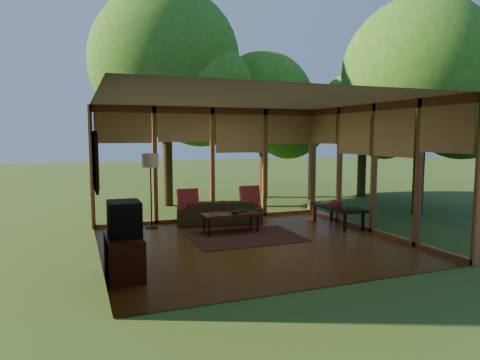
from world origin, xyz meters
name	(u,v)px	position (x,y,z in m)	size (l,w,h in m)	color
floor	(253,244)	(0.00, 0.00, 0.00)	(5.50, 5.50, 0.00)	brown
ceiling	(253,99)	(0.00, 0.00, 2.70)	(5.50, 5.50, 0.00)	white
wall_left	(97,178)	(-2.75, 0.00, 1.35)	(0.04, 5.00, 2.70)	silver
wall_front	(327,188)	(0.00, -2.50, 1.35)	(5.50, 0.04, 2.70)	silver
window_wall_back	(212,164)	(0.00, 2.50, 1.35)	(5.50, 0.12, 2.70)	brown
window_wall_right	(374,169)	(2.75, 0.00, 1.35)	(0.12, 5.00, 2.70)	brown
exterior_lawn	(352,183)	(8.00, 8.00, -0.01)	(40.00, 40.00, 0.00)	#375520
tree_nw	(165,63)	(-0.57, 5.07, 4.08)	(4.27, 4.27, 6.22)	#3B2B15
tree_ne	(263,103)	(2.75, 5.67, 3.10)	(3.31, 3.31, 4.76)	#3B2B15
tree_se	(420,75)	(5.16, 1.37, 3.56)	(3.90, 3.90, 5.51)	#3B2B15
tree_far	(359,112)	(5.73, 4.57, 2.80)	(2.73, 2.73, 4.18)	#3B2B15
rug	(245,237)	(0.06, 0.52, 0.01)	(2.18, 1.55, 0.01)	#6C2E0F
sofa	(219,212)	(0.00, 2.00, 0.28)	(1.94, 0.76, 0.57)	#39331C
pillow_left	(188,200)	(-0.75, 1.95, 0.61)	(0.46, 0.15, 0.46)	maroon
pillow_right	(250,196)	(0.75, 1.95, 0.61)	(0.46, 0.15, 0.46)	maroon
ct_book_lower	(216,214)	(-0.43, 0.94, 0.44)	(0.19, 0.14, 0.03)	#B2A9A2
ct_book_upper	(216,213)	(-0.43, 0.94, 0.47)	(0.16, 0.12, 0.03)	maroon
ct_book_side	(241,211)	(0.17, 1.07, 0.44)	(0.21, 0.16, 0.03)	#161F31
ct_bowl	(235,212)	(-0.03, 0.89, 0.46)	(0.16, 0.16, 0.07)	black
media_cabinet	(124,256)	(-2.47, -1.02, 0.30)	(0.50, 1.00, 0.60)	#4A2014
television	(124,218)	(-2.45, -1.02, 0.85)	(0.45, 0.55, 0.50)	black
console_book_a	(349,207)	(2.40, 0.36, 0.49)	(0.21, 0.15, 0.08)	#305548
console_book_b	(337,204)	(2.40, 0.81, 0.50)	(0.20, 0.15, 0.09)	maroon
console_book_c	(327,202)	(2.40, 1.21, 0.48)	(0.21, 0.15, 0.06)	#B2A9A2
floor_lamp	(150,165)	(-1.54, 2.11, 1.41)	(0.36, 0.36, 1.65)	black
coffee_table	(231,215)	(-0.08, 0.99, 0.39)	(1.20, 0.50, 0.43)	#4A2014
side_console	(338,208)	(2.40, 0.76, 0.41)	(0.60, 1.40, 0.46)	black
wall_painting	(95,161)	(-2.71, 1.40, 1.55)	(0.06, 1.35, 1.15)	black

